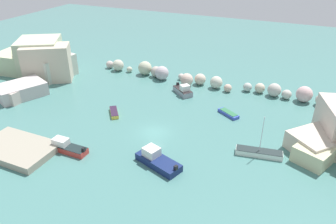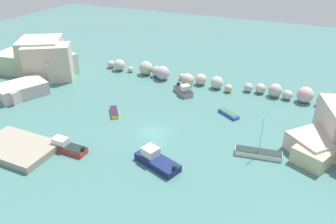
# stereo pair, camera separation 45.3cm
# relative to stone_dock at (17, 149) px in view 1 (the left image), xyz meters

# --- Properties ---
(cove_water) EXTENTS (160.00, 160.00, 0.00)m
(cove_water) POSITION_rel_stone_dock_xyz_m (14.35, 11.51, -0.48)
(cove_water) COLOR #497E78
(cove_water) RESTS_ON ground
(cliff_headland_left) EXTENTS (18.60, 19.95, 7.32)m
(cliff_headland_left) POSITION_rel_stone_dock_xyz_m (-16.42, 21.43, 2.34)
(cliff_headland_left) COLOR beige
(cliff_headland_left) RESTS_ON ground
(rock_breakwater) EXTENTS (43.99, 4.60, 2.78)m
(rock_breakwater) POSITION_rel_stone_dock_xyz_m (15.06, 30.77, 0.70)
(rock_breakwater) COLOR #C2AFA8
(rock_breakwater) RESTS_ON ground
(stone_dock) EXTENTS (10.00, 6.32, 0.95)m
(stone_dock) POSITION_rel_stone_dock_xyz_m (0.00, 0.00, 0.00)
(stone_dock) COLOR #9E9683
(stone_dock) RESTS_ON ground
(moored_boat_0) EXTENTS (6.48, 4.17, 2.01)m
(moored_boat_0) POSITION_rel_stone_dock_xyz_m (17.92, 4.95, 0.20)
(moored_boat_0) COLOR navy
(moored_boat_0) RESTS_ON cove_water
(moored_boat_1) EXTENTS (4.47, 4.18, 1.96)m
(moored_boat_1) POSITION_rel_stone_dock_xyz_m (13.30, 25.51, 0.21)
(moored_boat_1) COLOR gray
(moored_boat_1) RESTS_ON cove_water
(moored_boat_2) EXTENTS (6.04, 2.36, 5.68)m
(moored_boat_2) POSITION_rel_stone_dock_xyz_m (29.11, 12.00, -0.07)
(moored_boat_2) COLOR silver
(moored_boat_2) RESTS_ON cove_water
(moored_boat_3) EXTENTS (3.10, 3.53, 0.61)m
(moored_boat_3) POSITION_rel_stone_dock_xyz_m (6.01, 13.96, -0.17)
(moored_boat_3) COLOR yellow
(moored_boat_3) RESTS_ON cove_water
(moored_boat_4) EXTENTS (5.73, 1.65, 1.69)m
(moored_boat_4) POSITION_rel_stone_dock_xyz_m (5.69, 2.77, 0.14)
(moored_boat_4) COLOR #C1372F
(moored_boat_4) RESTS_ON cove_water
(moored_boat_5) EXTENTS (3.81, 3.04, 0.57)m
(moored_boat_5) POSITION_rel_stone_dock_xyz_m (22.78, 21.05, -0.20)
(moored_boat_5) COLOR #3A50BC
(moored_boat_5) RESTS_ON cove_water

